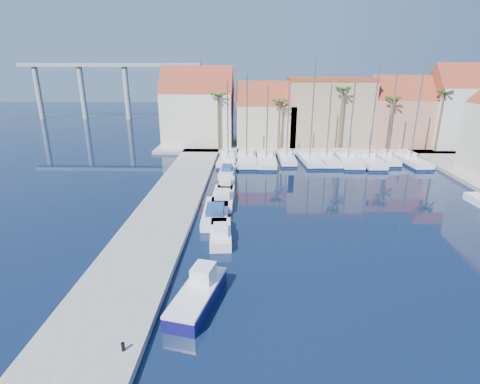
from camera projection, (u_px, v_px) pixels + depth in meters
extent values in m
plane|color=black|center=(258.00, 302.00, 23.57)|extent=(260.00, 260.00, 0.00)
cube|color=gray|center=(164.00, 215.00, 36.52)|extent=(6.00, 77.00, 0.50)
cube|color=gray|center=(309.00, 144.00, 68.59)|extent=(54.00, 16.00, 0.50)
cylinder|color=black|center=(123.00, 347.00, 18.78)|extent=(0.19, 0.19, 0.47)
cube|color=#110F57|center=(197.00, 299.00, 23.13)|extent=(3.27, 6.20, 0.89)
cube|color=white|center=(197.00, 291.00, 22.96)|extent=(3.27, 6.20, 0.20)
cube|color=white|center=(203.00, 273.00, 23.86)|extent=(1.61, 1.83, 1.08)
cube|color=white|center=(221.00, 234.00, 32.01)|extent=(2.15, 5.55, 0.80)
cube|color=white|center=(221.00, 229.00, 31.27)|extent=(1.36, 1.99, 0.60)
cube|color=white|center=(216.00, 213.00, 36.53)|extent=(2.56, 7.42, 0.80)
cube|color=navy|center=(215.00, 209.00, 35.61)|extent=(1.72, 2.62, 0.60)
cube|color=white|center=(223.00, 198.00, 40.63)|extent=(2.27, 7.00, 0.80)
cube|color=white|center=(223.00, 194.00, 39.74)|extent=(1.58, 2.45, 0.60)
cube|color=white|center=(226.00, 186.00, 44.82)|extent=(1.77, 5.54, 0.80)
cube|color=white|center=(226.00, 181.00, 44.07)|extent=(1.24, 1.94, 0.60)
cube|color=white|center=(228.00, 171.00, 50.71)|extent=(2.19, 6.07, 0.80)
cube|color=navy|center=(227.00, 168.00, 49.91)|extent=(1.44, 2.16, 0.60)
cube|color=white|center=(229.00, 162.00, 55.36)|extent=(2.55, 6.21, 0.80)
cube|color=white|center=(230.00, 159.00, 54.56)|extent=(1.56, 2.24, 0.60)
cube|color=white|center=(230.00, 155.00, 59.57)|extent=(2.72, 6.79, 0.80)
cube|color=white|center=(229.00, 152.00, 58.72)|extent=(1.69, 2.45, 0.60)
cube|color=white|center=(228.00, 158.00, 57.26)|extent=(2.95, 10.03, 1.00)
cube|color=#0D1B43|center=(228.00, 161.00, 57.36)|extent=(3.01, 10.09, 0.28)
cube|color=white|center=(229.00, 152.00, 57.93)|extent=(1.92, 3.05, 0.60)
cylinder|color=slate|center=(228.00, 120.00, 54.85)|extent=(0.20, 0.20, 10.93)
cube|color=white|center=(247.00, 159.00, 57.06)|extent=(3.31, 10.99, 1.00)
cube|color=#0D1B43|center=(247.00, 161.00, 57.16)|extent=(3.37, 11.05, 0.28)
cube|color=white|center=(246.00, 152.00, 57.83)|extent=(2.12, 3.35, 0.60)
cylinder|color=slate|center=(247.00, 117.00, 54.46)|extent=(0.20, 0.20, 11.87)
cube|color=white|center=(266.00, 159.00, 56.79)|extent=(2.97, 10.86, 1.00)
cube|color=#0D1B43|center=(266.00, 161.00, 56.90)|extent=(3.03, 10.92, 0.28)
cube|color=white|center=(266.00, 153.00, 57.56)|extent=(2.02, 3.27, 0.60)
cylinder|color=slate|center=(267.00, 123.00, 54.48)|extent=(0.20, 0.20, 10.15)
cube|color=white|center=(286.00, 158.00, 57.56)|extent=(2.45, 8.74, 1.00)
cube|color=#0D1B43|center=(286.00, 160.00, 57.66)|extent=(2.51, 8.81, 0.28)
cube|color=white|center=(286.00, 152.00, 58.12)|extent=(1.64, 2.64, 0.60)
cylinder|color=slate|center=(288.00, 120.00, 55.25)|extent=(0.20, 0.20, 10.71)
cube|color=white|center=(309.00, 159.00, 57.10)|extent=(3.40, 10.05, 1.00)
cube|color=#0D1B43|center=(309.00, 161.00, 57.20)|extent=(3.47, 10.11, 0.28)
cube|color=white|center=(308.00, 152.00, 57.77)|extent=(2.04, 3.10, 0.60)
cylinder|color=slate|center=(313.00, 109.00, 54.21)|extent=(0.20, 0.20, 13.97)
cube|color=white|center=(325.00, 159.00, 57.20)|extent=(3.21, 10.23, 1.00)
cube|color=#0D1B43|center=(325.00, 161.00, 57.30)|extent=(3.27, 10.30, 0.28)
cube|color=white|center=(324.00, 152.00, 57.90)|extent=(2.01, 3.13, 0.60)
cylinder|color=slate|center=(329.00, 121.00, 54.85)|extent=(0.20, 0.20, 10.55)
cube|color=white|center=(347.00, 159.00, 57.02)|extent=(3.33, 11.23, 1.00)
cube|color=#0D1B43|center=(347.00, 161.00, 57.12)|extent=(3.39, 11.29, 0.28)
cube|color=white|center=(346.00, 152.00, 57.81)|extent=(2.16, 3.42, 0.60)
cylinder|color=slate|center=(352.00, 119.00, 54.53)|extent=(0.20, 0.20, 11.13)
cube|color=white|center=(368.00, 160.00, 56.46)|extent=(2.76, 10.49, 1.00)
cube|color=#0D1B43|center=(367.00, 162.00, 56.56)|extent=(2.82, 10.55, 0.28)
cube|color=white|center=(366.00, 153.00, 57.19)|extent=(1.92, 3.15, 0.60)
cylinder|color=slate|center=(374.00, 111.00, 53.61)|extent=(0.20, 0.20, 13.54)
cube|color=white|center=(385.00, 159.00, 57.21)|extent=(2.28, 8.20, 1.00)
cube|color=#0D1B43|center=(385.00, 161.00, 57.32)|extent=(2.34, 8.26, 0.28)
cube|color=white|center=(384.00, 152.00, 57.73)|extent=(1.53, 2.48, 0.60)
cylinder|color=slate|center=(392.00, 115.00, 54.66)|extent=(0.20, 0.20, 12.41)
cube|color=white|center=(409.00, 160.00, 56.50)|extent=(3.44, 10.15, 1.00)
cube|color=#0D1B43|center=(408.00, 162.00, 56.61)|extent=(3.51, 10.22, 0.28)
cube|color=white|center=(406.00, 153.00, 57.18)|extent=(2.07, 3.14, 0.60)
cylinder|color=slate|center=(418.00, 110.00, 53.62)|extent=(0.20, 0.20, 13.90)
cube|color=beige|center=(199.00, 119.00, 66.69)|extent=(12.00, 9.00, 9.00)
cube|color=maroon|center=(198.00, 93.00, 65.23)|extent=(12.30, 9.00, 9.00)
cube|color=#C7B28C|center=(266.00, 124.00, 66.66)|extent=(10.00, 8.00, 7.00)
cube|color=maroon|center=(266.00, 104.00, 65.53)|extent=(10.30, 8.00, 8.00)
cube|color=#A08262|center=(328.00, 113.00, 66.64)|extent=(14.00, 10.00, 11.00)
cube|color=maroon|center=(330.00, 79.00, 64.78)|extent=(14.20, 10.20, 0.50)
cube|color=#B1755A|center=(397.00, 122.00, 65.83)|extent=(10.00, 8.00, 8.00)
cube|color=maroon|center=(400.00, 99.00, 64.53)|extent=(10.30, 8.00, 8.00)
cube|color=silver|center=(452.00, 117.00, 64.29)|extent=(8.00, 8.00, 10.00)
cube|color=maroon|center=(458.00, 87.00, 62.67)|extent=(8.30, 8.00, 8.00)
cylinder|color=brown|center=(219.00, 123.00, 61.85)|extent=(0.36, 0.36, 9.00)
sphere|color=#275518|center=(218.00, 96.00, 60.44)|extent=(2.60, 2.60, 2.60)
cylinder|color=brown|center=(279.00, 126.00, 61.71)|extent=(0.36, 0.36, 8.00)
sphere|color=#275518|center=(280.00, 102.00, 60.47)|extent=(2.60, 2.60, 2.60)
cylinder|color=brown|center=(340.00, 120.00, 61.10)|extent=(0.36, 0.36, 10.00)
sphere|color=#275518|center=(343.00, 90.00, 59.53)|extent=(2.60, 2.60, 2.60)
cylinder|color=brown|center=(389.00, 125.00, 61.11)|extent=(0.36, 0.36, 8.50)
sphere|color=#275518|center=(393.00, 99.00, 59.78)|extent=(2.60, 2.60, 2.60)
cylinder|color=brown|center=(439.00, 122.00, 60.71)|extent=(0.36, 0.36, 9.50)
sphere|color=#275518|center=(445.00, 93.00, 59.22)|extent=(2.60, 2.60, 2.60)
cube|color=#9E9E99|center=(109.00, 65.00, 97.69)|extent=(48.00, 2.20, 0.90)
cylinder|color=#9E9E99|center=(38.00, 92.00, 100.55)|extent=(1.40, 1.40, 14.00)
cylinder|color=#9E9E99|center=(82.00, 92.00, 100.20)|extent=(1.40, 1.40, 14.00)
cylinder|color=#9E9E99|center=(127.00, 93.00, 99.84)|extent=(1.40, 1.40, 14.00)
cylinder|color=#9E9E99|center=(171.00, 93.00, 99.49)|extent=(1.40, 1.40, 14.00)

